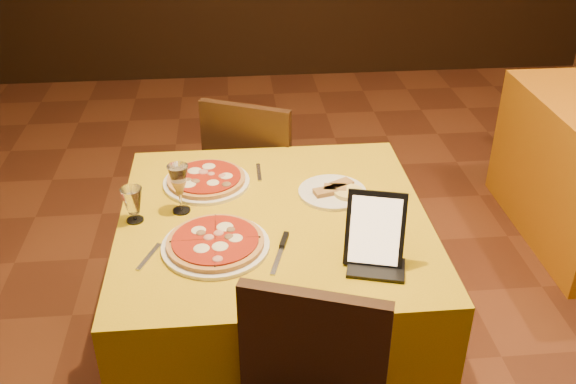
{
  "coord_description": "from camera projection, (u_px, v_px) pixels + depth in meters",
  "views": [
    {
      "loc": [
        -0.72,
        -1.9,
        1.99
      ],
      "look_at": [
        -0.54,
        0.01,
        0.86
      ],
      "focal_mm": 40.0,
      "sensor_mm": 36.0,
      "label": 1
    }
  ],
  "objects": [
    {
      "name": "knife",
      "position": [
        279.0,
        256.0,
        2.09
      ],
      "size": [
        0.07,
        0.2,
        0.01
      ],
      "primitive_type": "cube",
      "rotation": [
        0.0,
        0.0,
        1.29
      ],
      "color": "#B5B5BC",
      "rests_on": "main_table"
    },
    {
      "name": "fork_near",
      "position": [
        149.0,
        257.0,
        2.08
      ],
      "size": [
        0.07,
        0.15,
        0.01
      ],
      "primitive_type": "cube",
      "rotation": [
        0.0,
        0.0,
        1.18
      ],
      "color": "#BCBCC3",
      "rests_on": "main_table"
    },
    {
      "name": "floor",
      "position": [
        415.0,
        364.0,
        2.7
      ],
      "size": [
        6.0,
        7.0,
        0.01
      ],
      "primitive_type": "cube",
      "color": "#5E2D19",
      "rests_on": "ground"
    },
    {
      "name": "wine_glass",
      "position": [
        180.0,
        189.0,
        2.28
      ],
      "size": [
        0.09,
        0.09,
        0.19
      ],
      "primitive_type": null,
      "rotation": [
        0.0,
        0.0,
        -0.08
      ],
      "color": "tan",
      "rests_on": "main_table"
    },
    {
      "name": "chair_main_far",
      "position": [
        262.0,
        177.0,
        3.15
      ],
      "size": [
        0.58,
        0.58,
        0.91
      ],
      "primitive_type": null,
      "rotation": [
        0.0,
        0.0,
        2.72
      ],
      "color": "black",
      "rests_on": "floor"
    },
    {
      "name": "tablet",
      "position": [
        375.0,
        229.0,
        2.01
      ],
      "size": [
        0.21,
        0.14,
        0.23
      ],
      "primitive_type": "cube",
      "rotation": [
        -0.35,
        0.0,
        -0.27
      ],
      "color": "black",
      "rests_on": "main_table"
    },
    {
      "name": "pizza_far",
      "position": [
        206.0,
        180.0,
        2.49
      ],
      "size": [
        0.34,
        0.34,
        0.03
      ],
      "rotation": [
        0.0,
        0.0,
        0.41
      ],
      "color": "white",
      "rests_on": "main_table"
    },
    {
      "name": "pizza_near",
      "position": [
        215.0,
        244.0,
        2.12
      ],
      "size": [
        0.36,
        0.36,
        0.03
      ],
      "rotation": [
        0.0,
        0.0,
        0.4
      ],
      "color": "white",
      "rests_on": "main_table"
    },
    {
      "name": "chair_side_far",
      "position": [
        564.0,
        96.0,
        4.06
      ],
      "size": [
        0.63,
        0.63,
        0.91
      ],
      "primitive_type": null,
      "rotation": [
        0.0,
        0.0,
        3.54
      ],
      "color": "black",
      "rests_on": "floor"
    },
    {
      "name": "main_table",
      "position": [
        275.0,
        297.0,
        2.49
      ],
      "size": [
        1.1,
        1.1,
        0.75
      ],
      "primitive_type": "cube",
      "color": "gold",
      "rests_on": "floor"
    },
    {
      "name": "cutlet_dish",
      "position": [
        332.0,
        191.0,
        2.43
      ],
      "size": [
        0.26,
        0.26,
        0.03
      ],
      "rotation": [
        0.0,
        0.0,
        0.42
      ],
      "color": "white",
      "rests_on": "main_table"
    },
    {
      "name": "water_glass",
      "position": [
        133.0,
        205.0,
        2.24
      ],
      "size": [
        0.09,
        0.09,
        0.13
      ],
      "primitive_type": null,
      "rotation": [
        0.0,
        0.0,
        -0.32
      ],
      "color": "silver",
      "rests_on": "main_table"
    },
    {
      "name": "fork_far",
      "position": [
        259.0,
        172.0,
        2.57
      ],
      "size": [
        0.02,
        0.14,
        0.01
      ],
      "primitive_type": "cube",
      "rotation": [
        0.0,
        0.0,
        1.57
      ],
      "color": "#A5A7AC",
      "rests_on": "main_table"
    }
  ]
}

